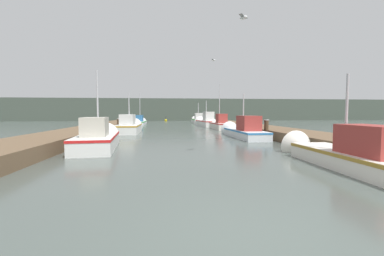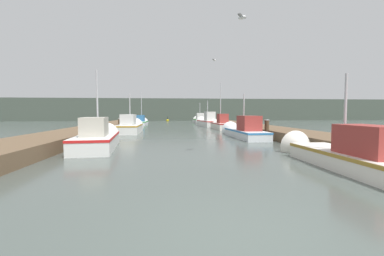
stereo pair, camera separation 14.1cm
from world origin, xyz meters
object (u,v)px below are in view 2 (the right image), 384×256
object	(u,v)px
fishing_boat_3	(131,127)
fishing_boat_0	(340,153)
mooring_piling_2	(120,124)
fishing_boat_4	(220,124)
fishing_boat_5	(207,122)
channel_buoy	(168,120)
fishing_boat_6	(142,122)
mooring_piling_1	(224,122)
fishing_boat_7	(200,120)
fishing_boat_2	(242,131)
seagull_lead	(214,60)
mooring_piling_0	(267,129)
seagull_1	(242,17)
fishing_boat_1	(99,138)

from	to	relation	value
fishing_boat_3	fishing_boat_0	bearing A→B (deg)	-59.73
mooring_piling_2	fishing_boat_4	bearing A→B (deg)	8.94
fishing_boat_5	channel_buoy	size ratio (longest dim) A/B	6.23
fishing_boat_6	mooring_piling_2	xyz separation A→B (m)	(-0.91, -11.52, 0.16)
fishing_boat_0	mooring_piling_1	xyz separation A→B (m)	(1.18, 21.17, 0.12)
mooring_piling_1	mooring_piling_2	distance (m)	11.68
fishing_boat_4	mooring_piling_2	bearing A→B (deg)	-172.91
fishing_boat_0	fishing_boat_5	distance (m)	23.46
channel_buoy	fishing_boat_7	bearing A→B (deg)	-59.28
fishing_boat_4	channel_buoy	size ratio (longest dim) A/B	5.24
fishing_boat_2	seagull_lead	xyz separation A→B (m)	(-1.40, 2.93, 5.25)
fishing_boat_5	fishing_boat_7	world-z (taller)	fishing_boat_7
seagull_lead	mooring_piling_0	bearing A→B (deg)	-107.75
fishing_boat_3	fishing_boat_4	size ratio (longest dim) A/B	1.07
fishing_boat_2	fishing_boat_3	xyz separation A→B (m)	(-8.06, 4.82, 0.05)
seagull_lead	mooring_piling_2	bearing A→B (deg)	102.38
fishing_boat_0	seagull_1	distance (m)	5.47
channel_buoy	fishing_boat_4	bearing A→B (deg)	-77.25
fishing_boat_3	seagull_lead	world-z (taller)	seagull_lead
mooring_piling_1	mooring_piling_2	bearing A→B (deg)	-157.06
mooring_piling_2	channel_buoy	world-z (taller)	mooring_piling_2
fishing_boat_4	mooring_piling_2	distance (m)	9.76
fishing_boat_6	fishing_boat_0	bearing A→B (deg)	-71.66
fishing_boat_0	fishing_boat_5	world-z (taller)	fishing_boat_5
fishing_boat_3	mooring_piling_0	world-z (taller)	fishing_boat_3
fishing_boat_3	fishing_boat_6	size ratio (longest dim) A/B	1.05
fishing_boat_1	seagull_1	xyz separation A→B (m)	(5.81, -3.70, 4.47)
fishing_boat_1	mooring_piling_2	distance (m)	11.51
mooring_piling_2	mooring_piling_0	bearing A→B (deg)	-38.30
fishing_boat_7	channel_buoy	distance (m)	9.76
fishing_boat_3	mooring_piling_1	xyz separation A→B (m)	(9.45, 6.86, 0.05)
mooring_piling_2	seagull_lead	bearing A→B (deg)	-27.79
fishing_boat_3	mooring_piling_0	bearing A→B (deg)	-32.86
fishing_boat_0	seagull_1	xyz separation A→B (m)	(-2.71, 1.45, 4.52)
mooring_piling_1	seagull_1	bearing A→B (deg)	-101.16
fishing_boat_4	mooring_piling_0	xyz separation A→B (m)	(0.93, -9.87, 0.15)
fishing_boat_4	seagull_lead	xyz separation A→B (m)	(-1.67, -5.72, 5.22)
mooring_piling_1	fishing_boat_3	bearing A→B (deg)	-144.03
fishing_boat_4	fishing_boat_5	world-z (taller)	fishing_boat_4
mooring_piling_0	fishing_boat_7	bearing A→B (deg)	92.61
fishing_boat_4	fishing_boat_5	bearing A→B (deg)	93.17
seagull_1	fishing_boat_7	bearing A→B (deg)	34.77
fishing_boat_0	seagull_lead	size ratio (longest dim) A/B	11.63
fishing_boat_3	fishing_boat_7	distance (m)	19.99
fishing_boat_7	channel_buoy	world-z (taller)	fishing_boat_7
channel_buoy	seagull_lead	bearing A→B (deg)	-83.03
fishing_boat_7	seagull_lead	xyz separation A→B (m)	(-1.49, -20.14, 5.20)
fishing_boat_1	mooring_piling_2	world-z (taller)	fishing_boat_1
fishing_boat_3	fishing_boat_4	distance (m)	9.17
fishing_boat_7	fishing_boat_4	bearing A→B (deg)	-89.89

